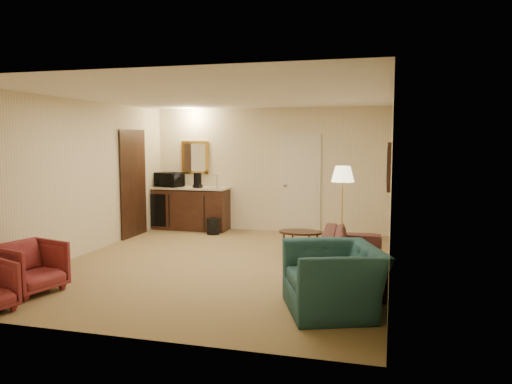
% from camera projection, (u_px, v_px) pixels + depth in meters
% --- Properties ---
extents(ground, '(6.00, 6.00, 0.00)m').
position_uv_depth(ground, '(223.00, 264.00, 7.79)').
color(ground, olive).
rests_on(ground, ground).
extents(room_walls, '(5.02, 6.01, 2.61)m').
position_uv_depth(room_walls, '(232.00, 153.00, 8.38)').
color(room_walls, beige).
rests_on(room_walls, ground).
extents(wetbar_cabinet, '(1.64, 0.58, 0.92)m').
position_uv_depth(wetbar_cabinet, '(191.00, 208.00, 10.78)').
color(wetbar_cabinet, '#3A1D12').
rests_on(wetbar_cabinet, ground).
extents(sofa, '(0.78, 2.24, 0.86)m').
position_uv_depth(sofa, '(353.00, 248.00, 6.97)').
color(sofa, black).
rests_on(sofa, ground).
extents(teal_armchair, '(1.10, 1.33, 1.00)m').
position_uv_depth(teal_armchair, '(334.00, 268.00, 5.61)').
color(teal_armchair, '#1B3E44').
rests_on(teal_armchair, ground).
extents(rose_chair_near, '(0.81, 0.84, 0.72)m').
position_uv_depth(rose_chair_near, '(30.00, 265.00, 6.33)').
color(rose_chair_near, maroon).
rests_on(rose_chair_near, ground).
extents(coffee_table, '(0.85, 0.70, 0.42)m').
position_uv_depth(coffee_table, '(301.00, 243.00, 8.34)').
color(coffee_table, '#321B10').
rests_on(coffee_table, ground).
extents(floor_lamp, '(0.40, 0.40, 1.50)m').
position_uv_depth(floor_lamp, '(342.00, 209.00, 8.62)').
color(floor_lamp, gold).
rests_on(floor_lamp, ground).
extents(waste_bin, '(0.35, 0.35, 0.33)m').
position_uv_depth(waste_bin, '(213.00, 226.00, 10.24)').
color(waste_bin, black).
rests_on(waste_bin, ground).
extents(microwave, '(0.63, 0.46, 0.38)m').
position_uv_depth(microwave, '(169.00, 178.00, 10.82)').
color(microwave, black).
rests_on(microwave, wetbar_cabinet).
extents(coffee_maker, '(0.22, 0.22, 0.32)m').
position_uv_depth(coffee_maker, '(198.00, 180.00, 10.59)').
color(coffee_maker, black).
rests_on(coffee_maker, wetbar_cabinet).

